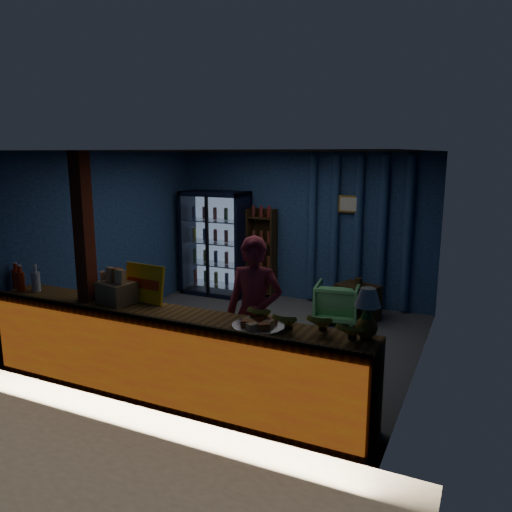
{
  "coord_description": "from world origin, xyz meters",
  "views": [
    {
      "loc": [
        2.95,
        -5.97,
        2.57
      ],
      "look_at": [
        0.23,
        -0.2,
        1.25
      ],
      "focal_mm": 35.0,
      "sensor_mm": 36.0,
      "label": 1
    }
  ],
  "objects_px": {
    "shopkeeper": "(254,314)",
    "pastry_tray": "(259,325)",
    "table_lamp": "(368,299)",
    "green_chair": "(337,302)"
  },
  "relations": [
    {
      "from": "shopkeeper",
      "to": "green_chair",
      "type": "relative_size",
      "value": 2.54
    },
    {
      "from": "green_chair",
      "to": "table_lamp",
      "type": "relative_size",
      "value": 1.44
    },
    {
      "from": "green_chair",
      "to": "table_lamp",
      "type": "bearing_deg",
      "value": 101.53
    },
    {
      "from": "shopkeeper",
      "to": "pastry_tray",
      "type": "height_order",
      "value": "shopkeeper"
    },
    {
      "from": "green_chair",
      "to": "pastry_tray",
      "type": "xyz_separation_m",
      "value": [
        0.13,
        -3.17,
        0.67
      ]
    },
    {
      "from": "table_lamp",
      "to": "green_chair",
      "type": "bearing_deg",
      "value": 110.21
    },
    {
      "from": "pastry_tray",
      "to": "table_lamp",
      "type": "height_order",
      "value": "table_lamp"
    },
    {
      "from": "shopkeeper",
      "to": "green_chair",
      "type": "bearing_deg",
      "value": 75.62
    },
    {
      "from": "table_lamp",
      "to": "shopkeeper",
      "type": "bearing_deg",
      "value": 160.85
    },
    {
      "from": "shopkeeper",
      "to": "pastry_tray",
      "type": "relative_size",
      "value": 3.3
    }
  ]
}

